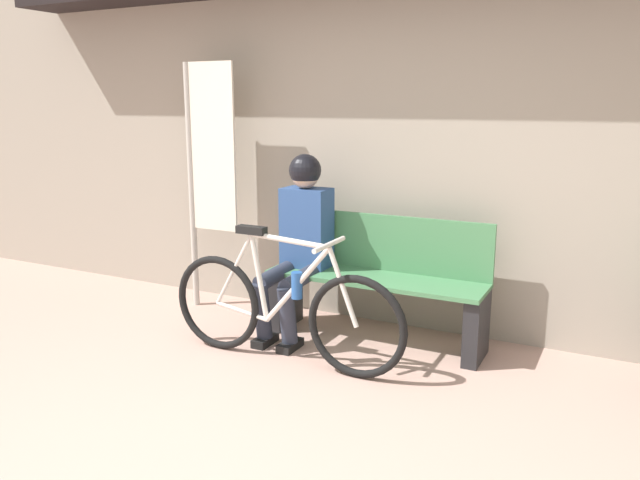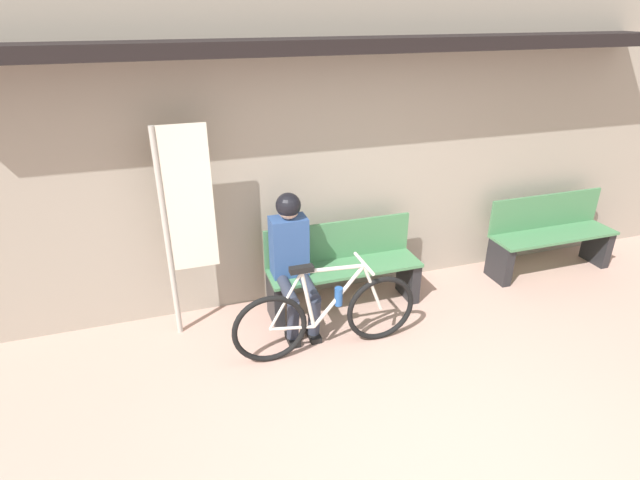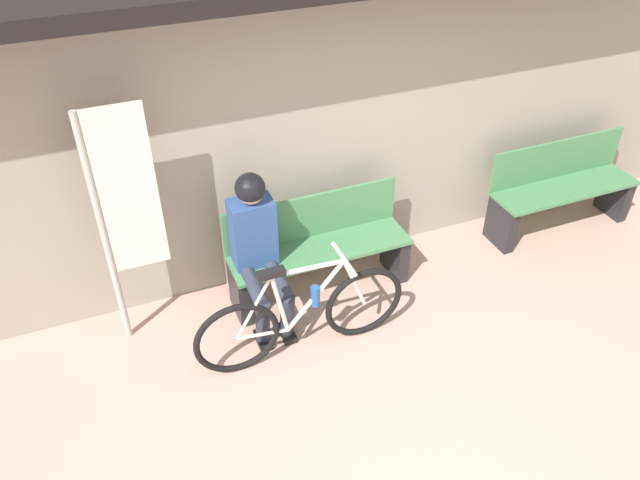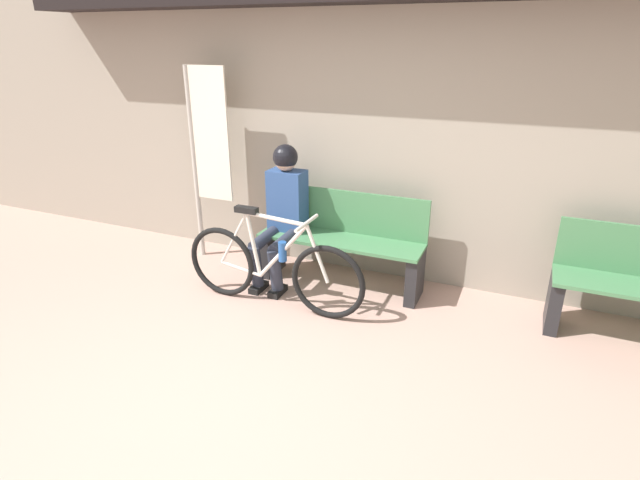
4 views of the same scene
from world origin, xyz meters
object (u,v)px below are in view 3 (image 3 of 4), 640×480
object	(u,v)px
bicycle	(303,317)
park_bench_far	(561,190)
person_seated	(257,242)
banner_pole	(121,207)
park_bench_near	(318,251)

from	to	relation	value
bicycle	park_bench_far	bearing A→B (deg)	12.50
park_bench_far	person_seated	bearing A→B (deg)	-177.87
park_bench_far	banner_pole	xyz separation A→B (m)	(-3.99, 0.04, 0.79)
park_bench_near	bicycle	world-z (taller)	bicycle
person_seated	park_bench_far	distance (m)	3.09
person_seated	banner_pole	size ratio (longest dim) A/B	0.66
person_seated	banner_pole	xyz separation A→B (m)	(-0.92, 0.16, 0.46)
park_bench_far	banner_pole	distance (m)	4.07
banner_pole	park_bench_far	bearing A→B (deg)	-0.61
bicycle	person_seated	world-z (taller)	person_seated
person_seated	park_bench_near	bearing A→B (deg)	11.76
bicycle	park_bench_far	world-z (taller)	bicycle
bicycle	person_seated	xyz separation A→B (m)	(-0.17, 0.53, 0.38)
park_bench_near	banner_pole	world-z (taller)	banner_pole
bicycle	banner_pole	xyz separation A→B (m)	(-1.08, 0.69, 0.84)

